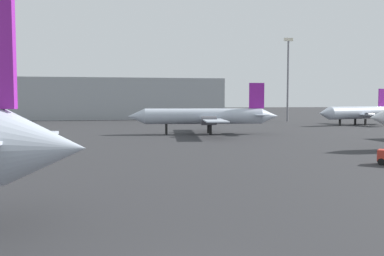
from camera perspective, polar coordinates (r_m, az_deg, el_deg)
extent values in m
cone|color=#B2BCCC|center=(19.03, -19.54, -2.58)|extent=(4.43, 4.20, 3.34)
cylinder|color=#B2BCCC|center=(68.81, 1.60, 1.62)|extent=(19.46, 4.52, 2.57)
cone|color=#B2BCCC|center=(68.63, -7.63, 1.58)|extent=(3.07, 2.84, 2.57)
cone|color=#B2BCCC|center=(70.74, 10.56, 1.62)|extent=(3.07, 2.84, 2.57)
cube|color=#B2BCCC|center=(68.92, 2.40, 1.30)|extent=(5.55, 23.29, 0.19)
cube|color=#B2BCCC|center=(70.30, 9.14, 1.83)|extent=(2.55, 6.77, 0.13)
cube|color=purple|center=(70.17, 8.85, 4.40)|extent=(2.53, 0.49, 4.24)
cylinder|color=#4C4C54|center=(64.51, 2.32, 1.02)|extent=(2.49, 1.65, 1.42)
cylinder|color=#4C4C54|center=(73.23, 1.57, 1.35)|extent=(2.49, 1.65, 1.42)
cube|color=black|center=(68.60, -3.54, -0.17)|extent=(0.43, 0.43, 1.69)
cube|color=black|center=(67.46, 2.55, -0.24)|extent=(0.43, 0.43, 1.69)
cube|color=black|center=(70.58, 2.26, -0.05)|extent=(0.43, 0.43, 1.69)
cylinder|color=#B2BCCC|center=(101.28, 21.78, 1.97)|extent=(17.34, 7.95, 2.81)
cone|color=#B2BCCC|center=(93.79, 17.70, 1.93)|extent=(3.80, 3.62, 2.81)
cube|color=#B2BCCC|center=(101.95, 22.09, 1.73)|extent=(8.08, 15.95, 0.17)
cube|color=#B2BCCC|center=(107.70, 24.66, 2.14)|extent=(3.44, 6.19, 0.11)
cube|color=purple|center=(107.39, 24.59, 3.82)|extent=(2.23, 0.89, 4.08)
cylinder|color=#4C4C54|center=(99.66, 23.19, 1.58)|extent=(2.41, 1.86, 1.28)
cylinder|color=#4C4C54|center=(103.52, 20.65, 1.72)|extent=(2.41, 1.86, 1.28)
cube|color=black|center=(97.24, 19.61, 0.71)|extent=(0.45, 0.45, 1.40)
cube|color=black|center=(101.11, 22.67, 0.75)|extent=(0.45, 0.45, 1.40)
cube|color=black|center=(102.94, 21.46, 0.83)|extent=(0.45, 0.45, 1.40)
cylinder|color=black|center=(40.90, 24.79, -4.02)|extent=(0.57, 0.56, 0.60)
cylinder|color=black|center=(39.76, 24.52, -4.23)|extent=(0.57, 0.56, 0.60)
cylinder|color=slate|center=(113.31, 13.00, 6.24)|extent=(0.50, 0.50, 21.13)
cube|color=#F2EACC|center=(114.31, 13.09, 11.74)|extent=(2.40, 0.50, 0.80)
cube|color=#999EA3|center=(130.36, -14.26, 3.89)|extent=(81.02, 21.03, 12.03)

